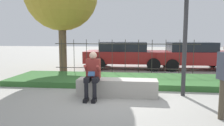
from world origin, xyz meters
TOP-DOWN VIEW (x-y plane):
  - ground_plane at (0.00, 0.00)m, footprint 60.00×60.00m
  - stone_bench at (-0.04, 0.00)m, footprint 2.28×0.56m
  - person_seated_reader at (-0.69, -0.31)m, footprint 0.42×0.73m
  - grass_berm at (0.00, 1.86)m, footprint 8.31×2.31m
  - iron_fence at (0.00, 3.35)m, footprint 6.31×0.03m
  - car_parked_right at (3.41, 5.58)m, footprint 4.21×2.10m
  - car_parked_center at (-0.10, 5.51)m, footprint 4.41×2.04m
  - street_lamp at (1.86, 0.26)m, footprint 0.28×0.28m

SIDE VIEW (x-z plane):
  - ground_plane at x=0.00m, z-range 0.00..0.00m
  - grass_berm at x=0.00m, z-range 0.00..0.19m
  - stone_bench at x=-0.04m, z-range -0.03..0.46m
  - person_seated_reader at x=-0.69m, z-range 0.07..1.36m
  - car_parked_right at x=3.41m, z-range 0.04..1.45m
  - car_parked_center at x=-0.10m, z-range 0.05..1.46m
  - iron_fence at x=0.00m, z-range 0.04..1.61m
  - street_lamp at x=1.86m, z-range 0.44..4.01m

